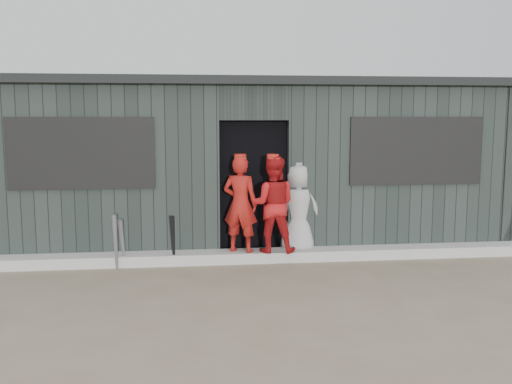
{
  "coord_description": "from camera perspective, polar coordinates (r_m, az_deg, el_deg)",
  "views": [
    {
      "loc": [
        -0.93,
        -6.08,
        2.06
      ],
      "look_at": [
        0.0,
        1.8,
        1.0
      ],
      "focal_mm": 40.0,
      "sensor_mm": 36.0,
      "label": 1
    }
  ],
  "objects": [
    {
      "name": "bat_mid",
      "position": [
        7.89,
        -13.87,
        -4.89
      ],
      "size": [
        0.08,
        0.15,
        0.77
      ],
      "primitive_type": "cone",
      "rotation": [
        0.11,
        0.0,
        -0.07
      ],
      "color": "gray",
      "rests_on": "ground"
    },
    {
      "name": "bat_left",
      "position": [
        8.0,
        -13.21,
        -4.97
      ],
      "size": [
        0.09,
        0.3,
        0.69
      ],
      "primitive_type": "cone",
      "rotation": [
        0.33,
        0.0,
        -0.09
      ],
      "color": "gray",
      "rests_on": "ground"
    },
    {
      "name": "player_red_right",
      "position": [
        8.0,
        1.68,
        -1.24
      ],
      "size": [
        0.74,
        0.63,
        1.36
      ],
      "primitive_type": "imported",
      "rotation": [
        0.0,
        0.0,
        2.96
      ],
      "color": "#B11517",
      "rests_on": "curb"
    },
    {
      "name": "player_red_left",
      "position": [
        8.01,
        -1.58,
        -1.22
      ],
      "size": [
        0.58,
        0.5,
        1.36
      ],
      "primitive_type": "imported",
      "rotation": [
        0.0,
        0.0,
        2.73
      ],
      "color": "maroon",
      "rests_on": "curb"
    },
    {
      "name": "player_grey_back",
      "position": [
        8.42,
        4.19,
        -1.82
      ],
      "size": [
        0.76,
        0.59,
        1.37
      ],
      "primitive_type": "imported",
      "rotation": [
        0.0,
        0.0,
        2.88
      ],
      "color": "#A5A5A5",
      "rests_on": "ground"
    },
    {
      "name": "ground",
      "position": [
        6.49,
        1.9,
        -10.91
      ],
      "size": [
        80.0,
        80.0,
        0.0
      ],
      "primitive_type": "plane",
      "color": "#70614D",
      "rests_on": "ground"
    },
    {
      "name": "bat_right",
      "position": [
        7.95,
        -8.28,
        -4.84
      ],
      "size": [
        0.09,
        0.22,
        0.71
      ],
      "primitive_type": "cone",
      "rotation": [
        0.2,
        0.0,
        -0.1
      ],
      "color": "black",
      "rests_on": "ground"
    },
    {
      "name": "curb",
      "position": [
        8.2,
        -0.02,
        -6.4
      ],
      "size": [
        8.0,
        0.36,
        0.15
      ],
      "primitive_type": "cube",
      "color": "#AAAAA5",
      "rests_on": "ground"
    },
    {
      "name": "dugout",
      "position": [
        9.66,
        -1.19,
        3.02
      ],
      "size": [
        8.3,
        3.3,
        2.62
      ],
      "color": "black",
      "rests_on": "ground"
    }
  ]
}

